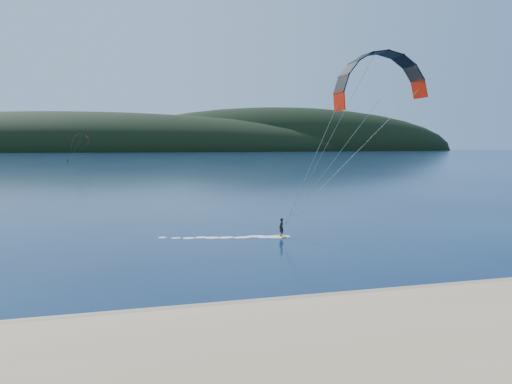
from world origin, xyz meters
TOP-DOWN VIEW (x-y plane):
  - ground at (0.00, 0.00)m, footprint 1800.00×1800.00m
  - wet_sand at (0.00, 4.50)m, footprint 220.00×2.50m
  - headland at (0.63, 745.28)m, footprint 1200.00×310.00m
  - kitesurfer_near at (12.86, 15.63)m, footprint 19.59×9.51m
  - kitesurfer_far at (-21.24, 205.65)m, footprint 10.03×7.59m

SIDE VIEW (x-z plane):
  - ground at x=0.00m, z-range 0.00..0.00m
  - headland at x=0.63m, z-range -70.00..70.00m
  - wet_sand at x=0.00m, z-range 0.00..0.10m
  - kitesurfer_far at x=-21.24m, z-range 3.11..15.32m
  - kitesurfer_near at x=12.86m, z-range 3.68..17.40m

